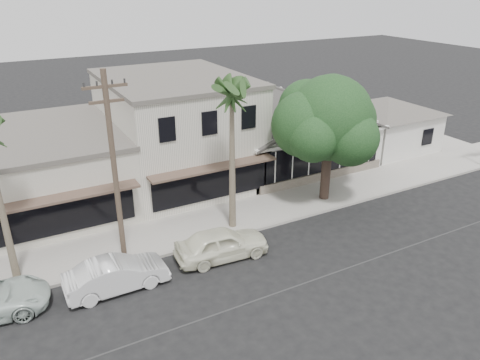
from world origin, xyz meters
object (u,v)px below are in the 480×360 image
shade_tree (327,120)px  car_1 (117,275)px  car_0 (222,244)px  utility_pole (114,169)px

shade_tree → car_1: bearing=-167.2°
car_1 → car_0: bearing=-89.7°
utility_pole → shade_tree: 12.39m
utility_pole → car_0: utility_pole is taller
car_1 → utility_pole: bearing=-25.5°
car_0 → shade_tree: size_ratio=0.60×
car_0 → utility_pole: bearing=73.3°
utility_pole → car_0: size_ratio=2.03×
utility_pole → car_1: bearing=-115.0°
utility_pole → shade_tree: utility_pole is taller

